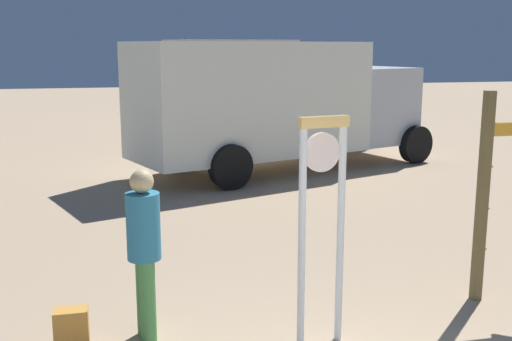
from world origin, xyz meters
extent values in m
cylinder|color=white|center=(-0.14, 1.79, 1.04)|extent=(0.07, 0.07, 2.08)
cylinder|color=white|center=(0.26, 1.86, 1.04)|extent=(0.07, 0.07, 2.08)
cube|color=#FFCF72|center=(0.06, 1.82, 2.13)|extent=(0.49, 0.16, 0.10)
cylinder|color=white|center=(0.06, 1.85, 1.85)|extent=(0.36, 0.10, 0.36)
cube|color=black|center=(0.05, 1.88, 1.85)|extent=(0.08, 0.03, 0.03)
cube|color=black|center=(0.05, 1.88, 1.85)|extent=(0.13, 0.03, 0.08)
cube|color=brown|center=(2.11, 2.42, 1.17)|extent=(0.10, 0.10, 2.33)
sphere|color=#F8E188|center=(2.19, 2.42, 0.58)|extent=(0.04, 0.04, 0.04)
sphere|color=#FFEE82|center=(2.19, 2.42, 1.05)|extent=(0.04, 0.04, 0.04)
sphere|color=#F7ED80|center=(2.19, 2.42, 1.52)|extent=(0.04, 0.04, 0.04)
sphere|color=#EEDD93|center=(2.19, 2.42, 1.98)|extent=(0.04, 0.04, 0.04)
cylinder|color=#4C934C|center=(-1.55, 2.38, 0.41)|extent=(0.15, 0.15, 0.81)
cylinder|color=#4C934C|center=(-1.52, 2.23, 0.41)|extent=(0.15, 0.15, 0.81)
cylinder|color=teal|center=(-1.54, 2.31, 1.13)|extent=(0.32, 0.32, 0.64)
sphere|color=#D5B983|center=(-1.54, 2.31, 1.56)|extent=(0.22, 0.22, 0.22)
cube|color=gold|center=(-2.22, 2.08, 0.23)|extent=(0.31, 0.19, 0.46)
cube|color=#E97C4D|center=(-2.22, 2.20, 0.16)|extent=(0.21, 0.04, 0.20)
cube|color=white|center=(1.18, 9.83, 1.66)|extent=(5.55, 3.72, 2.43)
cube|color=silver|center=(4.43, 10.99, 1.36)|extent=(2.24, 2.45, 1.82)
cube|color=black|center=(5.22, 11.28, 1.73)|extent=(0.60, 1.60, 0.80)
cylinder|color=black|center=(5.37, 10.18, 0.45)|extent=(0.93, 0.54, 0.90)
cylinder|color=black|center=(4.64, 12.21, 0.45)|extent=(0.93, 0.54, 0.90)
cylinder|color=black|center=(0.48, 8.43, 0.45)|extent=(0.93, 0.54, 0.90)
cylinder|color=black|center=(-0.25, 10.46, 0.45)|extent=(0.93, 0.54, 0.90)
cube|color=silver|center=(2.24, 17.57, 1.72)|extent=(4.47, 3.18, 2.53)
cube|color=silver|center=(5.13, 18.26, 1.40)|extent=(2.26, 2.55, 1.89)
cube|color=black|center=(6.02, 18.47, 1.77)|extent=(0.46, 1.81, 0.83)
cylinder|color=black|center=(6.06, 17.27, 0.45)|extent=(0.93, 0.45, 0.90)
cylinder|color=black|center=(5.52, 19.56, 0.45)|extent=(0.93, 0.45, 0.90)
cylinder|color=black|center=(2.00, 16.31, 0.45)|extent=(0.93, 0.45, 0.90)
cylinder|color=black|center=(1.46, 18.60, 0.45)|extent=(0.93, 0.45, 0.90)
camera|label=1|loc=(-1.79, -3.43, 2.80)|focal=43.77mm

